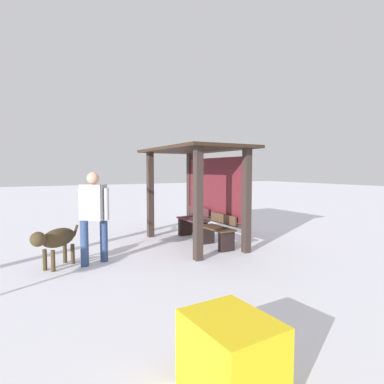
# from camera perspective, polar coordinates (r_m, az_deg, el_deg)

# --- Properties ---
(ground_plane) EXTENTS (60.00, 60.00, 0.00)m
(ground_plane) POSITION_cam_1_polar(r_m,az_deg,el_deg) (7.36, 0.25, -9.36)
(ground_plane) COLOR white
(bus_shelter) EXTENTS (2.88, 1.64, 2.20)m
(bus_shelter) POSITION_cam_1_polar(r_m,az_deg,el_deg) (7.26, 1.64, 3.08)
(bus_shelter) COLOR #352A25
(bus_shelter) RESTS_ON ground
(bench_left_inside) EXTENTS (0.97, 0.41, 0.77)m
(bench_left_inside) POSITION_cam_1_polar(r_m,az_deg,el_deg) (7.89, 0.22, -5.90)
(bench_left_inside) COLOR #4A262B
(bench_left_inside) RESTS_ON ground
(bench_center_inside) EXTENTS (0.97, 0.40, 0.72)m
(bench_center_inside) POSITION_cam_1_polar(r_m,az_deg,el_deg) (7.00, 4.60, -7.42)
(bench_center_inside) COLOR #4D3826
(bench_center_inside) RESTS_ON ground
(person_walking) EXTENTS (0.48, 0.57, 1.66)m
(person_walking) POSITION_cam_1_polar(r_m,az_deg,el_deg) (5.93, -17.39, -3.26)
(person_walking) COLOR #AAA7AF
(person_walking) RESTS_ON ground
(dog) EXTENTS (0.76, 0.86, 0.71)m
(dog) POSITION_cam_1_polar(r_m,az_deg,el_deg) (5.97, -23.48, -7.88)
(dog) COLOR #453620
(dog) RESTS_ON ground
(grit_bin) EXTENTS (0.72, 0.59, 0.61)m
(grit_bin) POSITION_cam_1_polar(r_m,az_deg,el_deg) (2.67, 7.05, -27.64)
(grit_bin) COLOR yellow
(grit_bin) RESTS_ON ground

